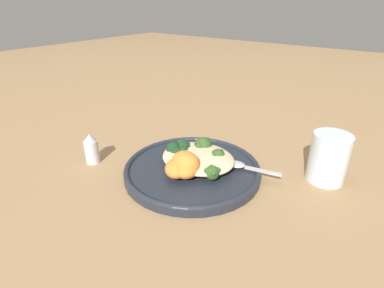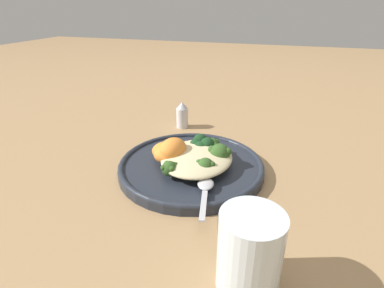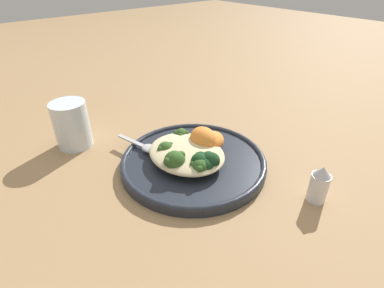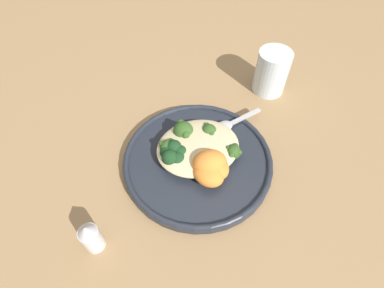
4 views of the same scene
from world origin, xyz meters
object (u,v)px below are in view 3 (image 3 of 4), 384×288
object	(u,v)px
sweet_potato_chunk_0	(212,141)
sweet_potato_chunk_2	(202,139)
quinoa_mound	(186,153)
plate	(193,161)
broccoli_stalk_2	(182,160)
water_glass	(72,125)
broccoli_stalk_3	(200,165)
broccoli_stalk_1	(173,151)
spoon	(146,147)
salt_shaker	(319,184)
kale_tuft	(205,161)
sweet_potato_chunk_1	(203,139)
broccoli_stalk_0	(189,142)

from	to	relation	value
sweet_potato_chunk_0	sweet_potato_chunk_2	size ratio (longest dim) A/B	1.01
sweet_potato_chunk_0	quinoa_mound	bearing A→B (deg)	85.68
plate	sweet_potato_chunk_0	size ratio (longest dim) A/B	4.83
broccoli_stalk_2	water_glass	size ratio (longest dim) A/B	1.21
broccoli_stalk_3	sweet_potato_chunk_0	xyz separation A→B (m)	(0.05, -0.07, 0.00)
sweet_potato_chunk_2	sweet_potato_chunk_0	bearing A→B (deg)	-147.79
broccoli_stalk_1	sweet_potato_chunk_2	bearing A→B (deg)	-142.26
broccoli_stalk_2	spoon	size ratio (longest dim) A/B	1.07
broccoli_stalk_1	broccoli_stalk_2	world-z (taller)	broccoli_stalk_2
quinoa_mound	spoon	world-z (taller)	quinoa_mound
broccoli_stalk_1	salt_shaker	size ratio (longest dim) A/B	1.18
broccoli_stalk_1	kale_tuft	distance (m)	0.07
quinoa_mound	sweet_potato_chunk_1	size ratio (longest dim) A/B	2.54
sweet_potato_chunk_2	salt_shaker	world-z (taller)	salt_shaker
quinoa_mound	broccoli_stalk_3	distance (m)	0.05
sweet_potato_chunk_2	sweet_potato_chunk_1	bearing A→B (deg)	146.77
broccoli_stalk_0	broccoli_stalk_3	size ratio (longest dim) A/B	1.69
plate	broccoli_stalk_0	xyz separation A→B (m)	(0.04, -0.02, 0.02)
broccoli_stalk_3	kale_tuft	bearing A→B (deg)	140.55
broccoli_stalk_3	sweet_potato_chunk_0	distance (m)	0.09
plate	quinoa_mound	distance (m)	0.03
sweet_potato_chunk_2	spoon	world-z (taller)	sweet_potato_chunk_2
plate	sweet_potato_chunk_1	xyz separation A→B (m)	(0.01, -0.03, 0.03)
kale_tuft	water_glass	size ratio (longest dim) A/B	0.53
broccoli_stalk_1	sweet_potato_chunk_0	world-z (taller)	sweet_potato_chunk_0
water_glass	sweet_potato_chunk_1	bearing A→B (deg)	-141.11
broccoli_stalk_0	sweet_potato_chunk_1	size ratio (longest dim) A/B	1.87
broccoli_stalk_3	sweet_potato_chunk_2	world-z (taller)	sweet_potato_chunk_2
broccoli_stalk_2	salt_shaker	xyz separation A→B (m)	(-0.20, -0.13, -0.00)
broccoli_stalk_3	kale_tuft	xyz separation A→B (m)	(0.00, -0.01, 0.00)
sweet_potato_chunk_0	water_glass	xyz separation A→B (m)	(0.23, 0.20, 0.01)
quinoa_mound	broccoli_stalk_1	bearing A→B (deg)	35.82
broccoli_stalk_0	sweet_potato_chunk_2	world-z (taller)	sweet_potato_chunk_2
broccoli_stalk_1	sweet_potato_chunk_1	xyz separation A→B (m)	(-0.02, -0.06, 0.01)
plate	kale_tuft	world-z (taller)	kale_tuft
broccoli_stalk_3	sweet_potato_chunk_0	size ratio (longest dim) A/B	1.17
plate	kale_tuft	bearing A→B (deg)	167.34
sweet_potato_chunk_2	water_glass	size ratio (longest dim) A/B	0.58
broccoli_stalk_1	broccoli_stalk_3	distance (m)	0.07
broccoli_stalk_3	kale_tuft	distance (m)	0.01
broccoli_stalk_0	water_glass	world-z (taller)	water_glass
sweet_potato_chunk_1	kale_tuft	xyz separation A→B (m)	(-0.05, 0.04, -0.01)
plate	broccoli_stalk_3	world-z (taller)	broccoli_stalk_3
broccoli_stalk_1	broccoli_stalk_2	xyz separation A→B (m)	(-0.04, 0.01, 0.00)
sweet_potato_chunk_2	spoon	bearing A→B (deg)	53.15
plate	sweet_potato_chunk_2	size ratio (longest dim) A/B	4.88
sweet_potato_chunk_2	salt_shaker	xyz separation A→B (m)	(-0.23, -0.05, -0.00)
broccoli_stalk_1	water_glass	xyz separation A→B (m)	(0.21, 0.12, 0.02)
sweet_potato_chunk_1	broccoli_stalk_3	bearing A→B (deg)	133.39
sweet_potato_chunk_0	sweet_potato_chunk_2	distance (m)	0.02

